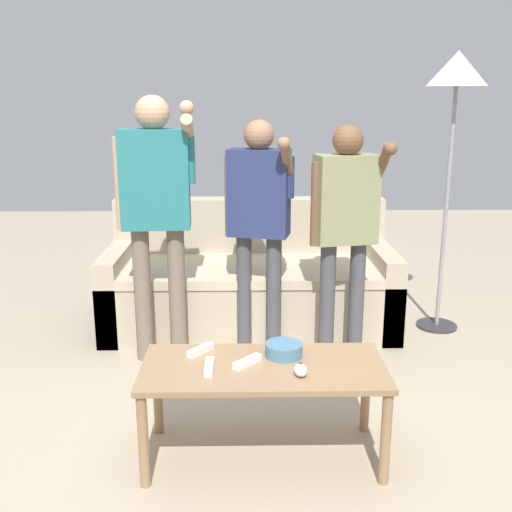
{
  "coord_description": "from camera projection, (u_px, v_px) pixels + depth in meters",
  "views": [
    {
      "loc": [
        0.06,
        -2.53,
        1.57
      ],
      "look_at": [
        0.12,
        0.4,
        0.8
      ],
      "focal_mm": 41.76,
      "sensor_mm": 36.0,
      "label": 1
    }
  ],
  "objects": [
    {
      "name": "ground_plane",
      "position": [
        233.0,
        438.0,
        2.85
      ],
      "size": [
        12.0,
        12.0,
        0.0
      ],
      "primitive_type": "plane",
      "color": "tan"
    },
    {
      "name": "couch",
      "position": [
        250.0,
        284.0,
        4.25
      ],
      "size": [
        1.99,
        0.88,
        0.86
      ],
      "color": "#B7A88E",
      "rests_on": "ground"
    },
    {
      "name": "coffee_table",
      "position": [
        263.0,
        377.0,
        2.61
      ],
      "size": [
        1.07,
        0.48,
        0.45
      ],
      "color": "#997551",
      "rests_on": "ground"
    },
    {
      "name": "snack_bowl",
      "position": [
        284.0,
        350.0,
        2.68
      ],
      "size": [
        0.17,
        0.17,
        0.06
      ],
      "primitive_type": "cylinder",
      "color": "teal",
      "rests_on": "coffee_table"
    },
    {
      "name": "game_remote_nunchuk",
      "position": [
        301.0,
        370.0,
        2.5
      ],
      "size": [
        0.06,
        0.09,
        0.05
      ],
      "color": "white",
      "rests_on": "coffee_table"
    },
    {
      "name": "floor_lamp",
      "position": [
        456.0,
        86.0,
        3.82
      ],
      "size": [
        0.39,
        0.39,
        1.87
      ],
      "color": "#2D2D33",
      "rests_on": "ground"
    },
    {
      "name": "player_left",
      "position": [
        156.0,
        199.0,
        3.48
      ],
      "size": [
        0.48,
        0.3,
        1.6
      ],
      "color": "#756656",
      "rests_on": "ground"
    },
    {
      "name": "player_center",
      "position": [
        259.0,
        211.0,
        3.61
      ],
      "size": [
        0.42,
        0.4,
        1.46
      ],
      "color": "#47474C",
      "rests_on": "ground"
    },
    {
      "name": "player_right",
      "position": [
        345.0,
        217.0,
        3.48
      ],
      "size": [
        0.45,
        0.31,
        1.43
      ],
      "color": "#47474C",
      "rests_on": "ground"
    },
    {
      "name": "game_remote_wand_near",
      "position": [
        209.0,
        367.0,
        2.55
      ],
      "size": [
        0.04,
        0.15,
        0.03
      ],
      "color": "white",
      "rests_on": "coffee_table"
    },
    {
      "name": "game_remote_wand_far",
      "position": [
        247.0,
        362.0,
        2.6
      ],
      "size": [
        0.13,
        0.14,
        0.03
      ],
      "color": "white",
      "rests_on": "coffee_table"
    },
    {
      "name": "game_remote_wand_spare",
      "position": [
        200.0,
        350.0,
        2.72
      ],
      "size": [
        0.12,
        0.14,
        0.03
      ],
      "color": "white",
      "rests_on": "coffee_table"
    }
  ]
}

